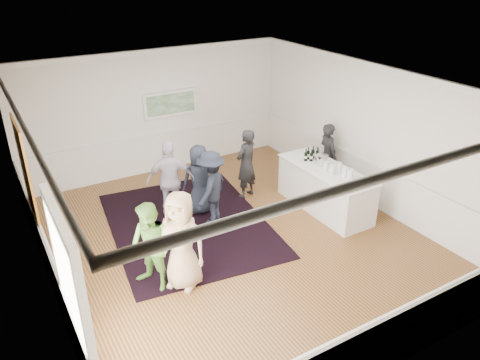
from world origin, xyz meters
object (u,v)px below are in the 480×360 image
serving_table (325,189)px  guest_dark_a (211,188)px  guest_dark_b (246,164)px  nut_bowl (359,186)px  guest_green (151,248)px  bartender (328,156)px  guest_tan (181,241)px  ice_bucket (322,160)px  guest_navy (199,180)px  guest_lilac (171,180)px

serving_table → guest_dark_a: bearing=162.5°
guest_dark_b → nut_bowl: size_ratio=6.38×
guest_dark_a → guest_green: bearing=0.6°
guest_dark_b → serving_table: bearing=110.2°
guest_green → bartender: bearing=81.6°
guest_tan → ice_bucket: size_ratio=6.95×
serving_table → guest_green: 4.42m
guest_tan → guest_navy: size_ratio=1.14×
guest_lilac → guest_tan: bearing=92.4°
guest_dark_b → guest_navy: 1.28m
bartender → guest_green: (-5.14, -1.57, -0.01)m
guest_navy → nut_bowl: bearing=145.6°
guest_lilac → guest_dark_b: (1.89, 0.00, -0.04)m
bartender → guest_dark_b: (-2.00, 0.54, 0.02)m
bartender → nut_bowl: bearing=164.9°
guest_green → guest_lilac: (1.25, 2.10, 0.07)m
bartender → guest_tan: bearing=118.6°
ice_bucket → nut_bowl: bearing=-92.6°
guest_lilac → ice_bucket: (3.13, -1.21, 0.23)m
guest_tan → guest_dark_a: size_ratio=1.11×
guest_tan → nut_bowl: guest_tan is taller
guest_tan → guest_lilac: bearing=121.3°
guest_dark_a → bartender: bearing=144.7°
nut_bowl → guest_lilac: bearing=141.3°
guest_tan → guest_dark_b: guest_tan is taller
guest_green → nut_bowl: bearing=59.9°
guest_green → ice_bucket: 4.48m
guest_tan → ice_bucket: guest_tan is taller
guest_dark_b → guest_navy: bearing=-14.8°
guest_dark_a → guest_tan: bearing=12.3°
ice_bucket → serving_table: bearing=-97.0°
serving_table → guest_lilac: size_ratio=1.39×
guest_tan → guest_green: bearing=-153.3°
guest_lilac → serving_table: bearing=176.7°
guest_lilac → guest_dark_b: size_ratio=1.05×
serving_table → ice_bucket: bearing=83.0°
guest_tan → guest_lilac: guest_tan is taller
guest_dark_a → serving_table: bearing=125.3°
guest_lilac → ice_bucket: size_ratio=6.80×
serving_table → guest_green: guest_green is taller
serving_table → guest_tan: 4.01m
guest_lilac → guest_dark_a: guest_lilac is taller
bartender → guest_tan: 5.00m
guest_lilac → bartender: bearing=-166.6°
guest_lilac → ice_bucket: 3.36m
guest_navy → nut_bowl: size_ratio=6.02×
bartender → guest_tan: guest_tan is taller
guest_green → guest_tan: bearing=41.2°
guest_dark_a → ice_bucket: bearing=130.0°
bartender → guest_dark_a: bartender is taller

